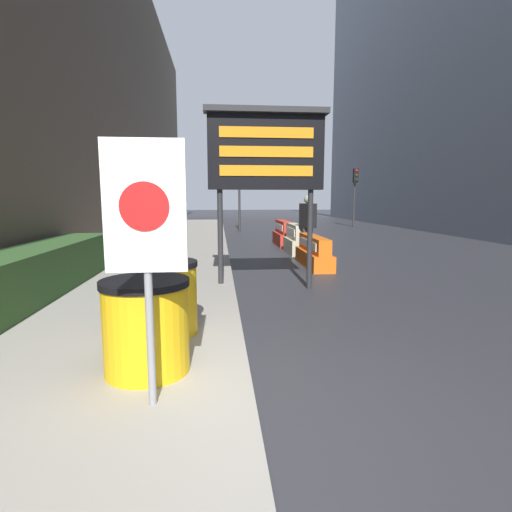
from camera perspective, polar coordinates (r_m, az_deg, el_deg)
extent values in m
plane|color=#2D2D33|center=(3.36, 0.04, -22.31)|extent=(120.00, 120.00, 0.00)
cube|color=brown|center=(14.08, -23.49, 27.37)|extent=(0.40, 50.40, 12.96)
cube|color=#335628|center=(7.11, -30.42, -2.53)|extent=(0.90, 6.49, 0.79)
cylinder|color=yellow|center=(3.82, -15.38, -10.03)|extent=(0.77, 0.77, 0.80)
cylinder|color=black|center=(3.71, -15.63, -3.71)|extent=(0.80, 0.80, 0.06)
cylinder|color=yellow|center=(4.81, -13.01, -6.17)|extent=(0.77, 0.77, 0.80)
cylinder|color=black|center=(4.73, -13.18, -1.11)|extent=(0.80, 0.80, 0.06)
cylinder|color=gray|center=(3.12, -15.00, -7.25)|extent=(0.06, 0.06, 1.52)
cube|color=white|center=(2.99, -15.60, 6.83)|extent=(0.59, 0.04, 0.96)
cylinder|color=red|center=(2.97, -15.68, 6.82)|extent=(0.35, 0.01, 0.35)
cylinder|color=#28282B|center=(7.43, -5.11, 2.20)|extent=(0.10, 0.10, 1.87)
cylinder|color=#28282B|center=(7.62, 7.69, 2.31)|extent=(0.10, 0.10, 1.87)
cube|color=black|center=(7.49, 1.42, 14.57)|extent=(2.11, 0.24, 1.34)
cube|color=#28282B|center=(7.53, 1.50, 20.07)|extent=(2.23, 0.34, 0.10)
cube|color=orange|center=(7.40, 1.55, 17.25)|extent=(1.69, 0.02, 0.19)
cube|color=orange|center=(7.36, 1.54, 14.68)|extent=(1.69, 0.02, 0.19)
cube|color=orange|center=(7.33, 1.53, 12.09)|extent=(1.69, 0.02, 0.19)
cube|color=orange|center=(10.26, 8.25, -0.39)|extent=(0.52, 2.20, 0.39)
cube|color=orange|center=(10.21, 8.29, 1.76)|extent=(0.31, 2.20, 0.39)
cube|color=white|center=(10.17, 7.38, 1.75)|extent=(0.02, 1.76, 0.19)
cube|color=beige|center=(12.64, 5.64, 1.43)|extent=(0.50, 1.65, 0.46)
cube|color=beige|center=(12.60, 5.67, 3.50)|extent=(0.30, 1.65, 0.46)
cube|color=white|center=(12.57, 4.94, 3.50)|extent=(0.02, 1.32, 0.23)
cube|color=red|center=(14.90, 3.96, 2.45)|extent=(0.56, 2.03, 0.45)
cube|color=red|center=(14.86, 3.97, 4.18)|extent=(0.33, 2.03, 0.45)
cube|color=white|center=(14.84, 3.29, 4.18)|extent=(0.02, 1.62, 0.23)
cube|color=black|center=(16.21, 6.20, 2.15)|extent=(0.35, 0.35, 0.04)
cone|color=orange|center=(16.18, 6.21, 3.25)|extent=(0.28, 0.28, 0.59)
cylinder|color=white|center=(16.18, 6.21, 3.36)|extent=(0.16, 0.16, 0.08)
cube|color=black|center=(12.72, 6.30, 0.51)|extent=(0.39, 0.39, 0.04)
cone|color=orange|center=(12.68, 6.33, 2.08)|extent=(0.31, 0.31, 0.66)
cylinder|color=white|center=(12.67, 6.33, 2.23)|extent=(0.18, 0.18, 0.09)
cylinder|color=#2D2D30|center=(21.16, -2.39, 8.74)|extent=(0.12, 0.12, 3.84)
cube|color=black|center=(21.06, -2.40, 12.82)|extent=(0.28, 0.28, 0.84)
sphere|color=#360605|center=(20.94, -2.38, 13.62)|extent=(0.15, 0.15, 0.15)
sphere|color=#392C06|center=(20.91, -2.37, 12.85)|extent=(0.15, 0.15, 0.15)
sphere|color=green|center=(20.89, -2.37, 12.09)|extent=(0.15, 0.15, 0.15)
cylinder|color=#2D2D30|center=(25.30, 13.84, 8.05)|extent=(0.12, 0.12, 3.51)
cube|color=black|center=(25.19, 14.06, 11.08)|extent=(0.28, 0.28, 0.84)
sphere|color=red|center=(25.07, 14.20, 11.73)|extent=(0.15, 0.15, 0.15)
sphere|color=#392C06|center=(25.05, 14.18, 11.10)|extent=(0.15, 0.15, 0.15)
sphere|color=black|center=(25.04, 14.16, 10.46)|extent=(0.15, 0.15, 0.15)
cylinder|color=#333338|center=(11.65, 6.95, 1.87)|extent=(0.14, 0.14, 0.88)
cylinder|color=#333338|center=(11.69, 7.74, 1.88)|extent=(0.14, 0.14, 0.88)
cube|color=black|center=(11.61, 7.42, 5.74)|extent=(0.45, 0.55, 0.70)
sphere|color=gray|center=(11.60, 7.46, 8.05)|extent=(0.24, 0.24, 0.24)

